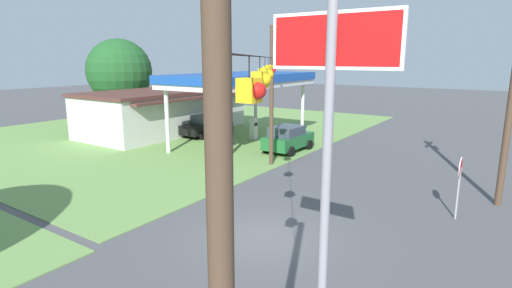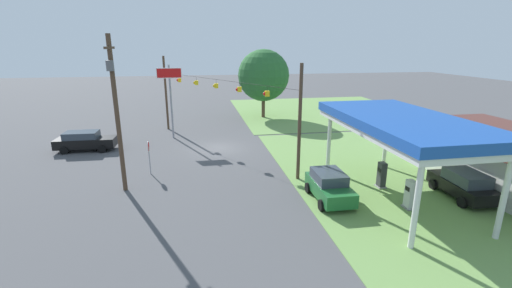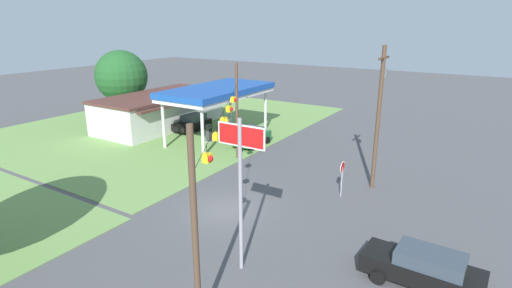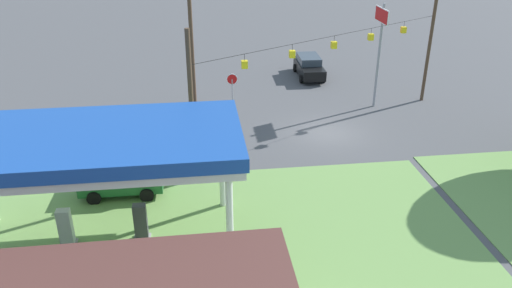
# 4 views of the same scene
# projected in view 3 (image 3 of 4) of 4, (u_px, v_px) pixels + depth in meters

# --- Properties ---
(ground_plane) EXTENTS (160.00, 160.00, 0.00)m
(ground_plane) POSITION_uv_depth(u_px,v_px,m) (226.00, 210.00, 24.75)
(ground_plane) COLOR #4C4C4F
(grass_verge_station_corner) EXTENTS (36.00, 28.00, 0.04)m
(grass_verge_station_corner) POSITION_uv_depth(u_px,v_px,m) (171.00, 123.00, 45.78)
(grass_verge_station_corner) COLOR #6B934C
(grass_verge_station_corner) RESTS_ON ground
(gas_station_canopy) EXTENTS (11.81, 5.96, 5.14)m
(gas_station_canopy) POSITION_uv_depth(u_px,v_px,m) (218.00, 92.00, 38.53)
(gas_station_canopy) COLOR silver
(gas_station_canopy) RESTS_ON ground
(gas_station_store) EXTENTS (14.20, 7.41, 3.59)m
(gas_station_store) POSITION_uv_depth(u_px,v_px,m) (160.00, 110.00, 43.94)
(gas_station_store) COLOR silver
(gas_station_store) RESTS_ON ground
(fuel_pump_near) EXTENTS (0.71, 0.56, 1.74)m
(fuel_pump_near) POSITION_uv_depth(u_px,v_px,m) (209.00, 134.00, 38.40)
(fuel_pump_near) COLOR gray
(fuel_pump_near) RESTS_ON ground
(fuel_pump_far) EXTENTS (0.71, 0.56, 1.74)m
(fuel_pump_far) POSITION_uv_depth(u_px,v_px,m) (228.00, 127.00, 40.90)
(fuel_pump_far) COLOR gray
(fuel_pump_far) RESTS_ON ground
(car_at_pumps_front) EXTENTS (4.08, 2.15, 1.77)m
(car_at_pumps_front) POSITION_uv_depth(u_px,v_px,m) (251.00, 136.00, 37.24)
(car_at_pumps_front) COLOR #1E602D
(car_at_pumps_front) RESTS_ON ground
(car_at_pumps_rear) EXTENTS (4.40, 2.25, 1.75)m
(car_at_pumps_rear) POSITION_uv_depth(u_px,v_px,m) (192.00, 123.00, 42.35)
(car_at_pumps_rear) COLOR black
(car_at_pumps_rear) RESTS_ON ground
(car_on_crossroad) EXTENTS (2.23, 5.10, 1.75)m
(car_on_crossroad) POSITION_uv_depth(u_px,v_px,m) (423.00, 268.00, 17.38)
(car_on_crossroad) COLOR black
(car_on_crossroad) RESTS_ON ground
(stop_sign_roadside) EXTENTS (0.80, 0.08, 2.50)m
(stop_sign_roadside) POSITION_uv_depth(u_px,v_px,m) (342.00, 171.00, 26.07)
(stop_sign_roadside) COLOR #99999E
(stop_sign_roadside) RESTS_ON ground
(stop_sign_overhead) EXTENTS (0.22, 2.40, 7.29)m
(stop_sign_overhead) POSITION_uv_depth(u_px,v_px,m) (241.00, 165.00, 17.46)
(stop_sign_overhead) COLOR gray
(stop_sign_overhead) RESTS_ON ground
(utility_pole_main) EXTENTS (2.20, 0.44, 9.75)m
(utility_pole_main) POSITION_uv_depth(u_px,v_px,m) (379.00, 111.00, 26.55)
(utility_pole_main) COLOR #4C3828
(utility_pole_main) RESTS_ON ground
(signal_span_gantry) EXTENTS (17.23, 10.24, 8.00)m
(signal_span_gantry) POSITION_uv_depth(u_px,v_px,m) (224.00, 141.00, 23.43)
(signal_span_gantry) COLOR #4C3828
(signal_span_gantry) RESTS_ON ground
(tree_behind_station) EXTENTS (6.04, 6.04, 8.03)m
(tree_behind_station) POSITION_uv_depth(u_px,v_px,m) (121.00, 76.00, 46.94)
(tree_behind_station) COLOR #4C3828
(tree_behind_station) RESTS_ON ground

